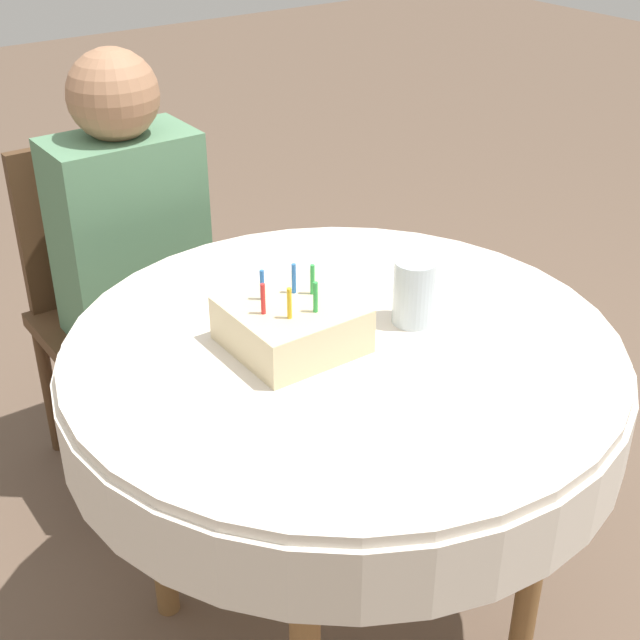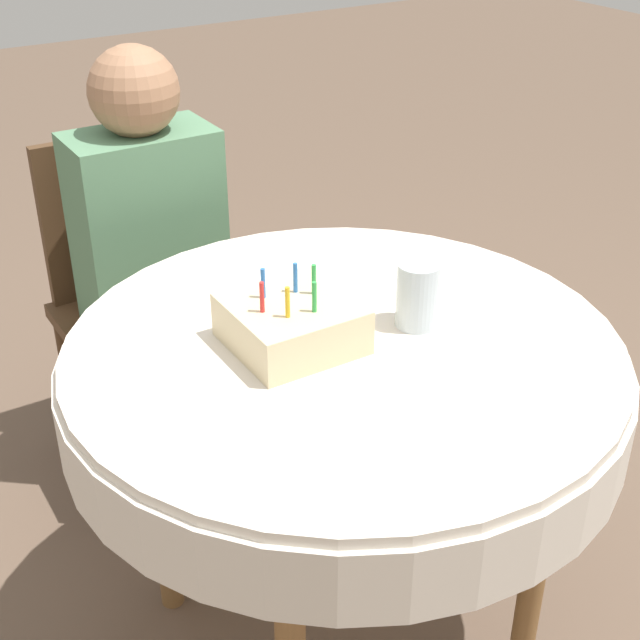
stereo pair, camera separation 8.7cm
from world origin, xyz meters
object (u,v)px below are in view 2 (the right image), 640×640
at_px(person, 152,234).
at_px(drinking_glass, 418,295).
at_px(chair, 145,294).
at_px(birthday_cake, 291,323).

bearing_deg(person, drinking_glass, -75.38).
distance_m(chair, birthday_cake, 0.88).
bearing_deg(birthday_cake, person, 88.00).
relative_size(person, birthday_cake, 5.37).
relative_size(chair, birthday_cake, 4.12).
height_order(person, birthday_cake, person).
distance_m(person, birthday_cake, 0.73).
xyz_separation_m(chair, person, (-0.00, -0.10, 0.21)).
relative_size(person, drinking_glass, 9.10).
bearing_deg(drinking_glass, chair, 103.02).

